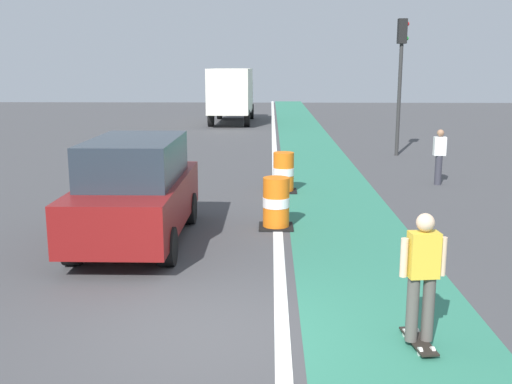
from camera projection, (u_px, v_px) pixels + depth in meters
The scene contains 10 objects.
ground_plane at pixel (213, 333), 7.86m from camera, with size 100.00×100.00×0.00m, color #424244.
bike_lane_strip at pixel (322, 173), 19.54m from camera, with size 2.50×80.00×0.01m, color #2D755B.
lane_divider_stripe at pixel (275, 173), 19.58m from camera, with size 0.20×80.00×0.01m, color silver.
skateboarder_on_lane at pixel (422, 276), 7.30m from camera, with size 0.57×0.82×1.69m.
parked_suv_nearest at pixel (136, 190), 11.71m from camera, with size 1.92×4.60×2.04m.
traffic_barrel_front at pixel (276, 203), 12.84m from camera, with size 0.73×0.73×1.09m.
traffic_barrel_mid at pixel (284, 173), 16.53m from camera, with size 0.73×0.73×1.09m.
delivery_truck_down_block at pixel (232, 92), 36.18m from camera, with size 2.44×7.63×3.23m.
traffic_light_corner at pixel (401, 63), 22.64m from camera, with size 0.41×0.32×5.10m.
pedestrian_crossing at pixel (439, 155), 17.45m from camera, with size 0.34×0.20×1.61m.
Camera 1 is at (0.74, -7.30, 3.40)m, focal length 42.48 mm.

